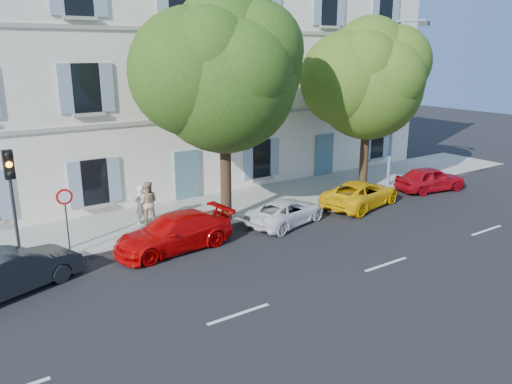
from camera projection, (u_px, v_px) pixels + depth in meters
ground at (310, 231)px, 20.30m from camera, size 90.00×90.00×0.00m
sidewalk at (250, 203)px, 23.82m from camera, size 36.00×4.50×0.15m
kerb at (277, 215)px, 22.09m from camera, size 36.00×0.16×0.16m
building at (191, 72)px, 26.79m from camera, size 28.00×7.00×12.00m
car_dark_sedan at (13, 271)px, 15.02m from camera, size 4.35×2.73×1.35m
car_red_coupe at (174, 232)px, 18.26m from camera, size 4.66×2.21×1.31m
car_white_coupe at (286, 212)px, 21.02m from camera, size 4.17×2.67×1.07m
car_yellow_supercar at (361, 194)px, 23.40m from camera, size 4.75×2.96×1.23m
car_red_hatchback at (430, 179)px, 26.01m from camera, size 4.01×2.19×1.29m
tree_left at (224, 80)px, 19.72m from camera, size 5.81×5.81×9.01m
tree_right at (368, 85)px, 24.52m from camera, size 5.37×5.37×8.28m
traffic_light at (11, 184)px, 15.81m from camera, size 0.31×0.45×3.95m
road_sign at (66, 208)px, 17.06m from camera, size 0.56×0.09×2.41m
street_lamp at (397, 96)px, 25.32m from camera, size 0.47×1.80×8.38m
pedestrian_a at (141, 204)px, 20.59m from camera, size 0.70×0.59×1.62m
pedestrian_b at (148, 203)px, 20.52m from camera, size 1.10×1.03×1.81m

